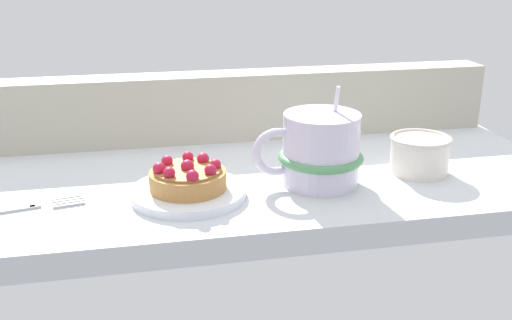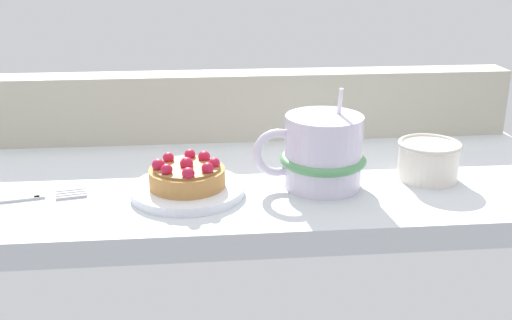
% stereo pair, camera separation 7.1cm
% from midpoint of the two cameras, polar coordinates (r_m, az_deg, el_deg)
% --- Properties ---
extents(ground_plane, '(0.86, 0.35, 0.03)m').
position_cam_midpoint_polar(ground_plane, '(0.78, -5.51, -2.33)').
color(ground_plane, silver).
extents(window_rail_back, '(0.85, 0.05, 0.10)m').
position_cam_midpoint_polar(window_rail_back, '(0.90, -6.69, 4.93)').
color(window_rail_back, '#B2AD99').
rests_on(window_rail_back, ground_plane).
extents(dessert_plate, '(0.13, 0.13, 0.01)m').
position_cam_midpoint_polar(dessert_plate, '(0.71, -9.19, -3.11)').
color(dessert_plate, silver).
rests_on(dessert_plate, ground_plane).
extents(raspberry_tart, '(0.09, 0.09, 0.04)m').
position_cam_midpoint_polar(raspberry_tart, '(0.70, -9.27, -1.67)').
color(raspberry_tart, '#B77F42').
rests_on(raspberry_tart, dessert_plate).
extents(coffee_mug, '(0.14, 0.10, 0.12)m').
position_cam_midpoint_polar(coffee_mug, '(0.73, 3.17, 0.88)').
color(coffee_mug, silver).
rests_on(coffee_mug, ground_plane).
extents(dessert_fork, '(0.16, 0.05, 0.01)m').
position_cam_midpoint_polar(dessert_fork, '(0.73, -24.55, -4.24)').
color(dessert_fork, '#B7B7BC').
rests_on(dessert_fork, ground_plane).
extents(sugar_bowl, '(0.08, 0.08, 0.05)m').
position_cam_midpoint_polar(sugar_bowl, '(0.79, 12.60, 0.56)').
color(sugar_bowl, silver).
rests_on(sugar_bowl, ground_plane).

